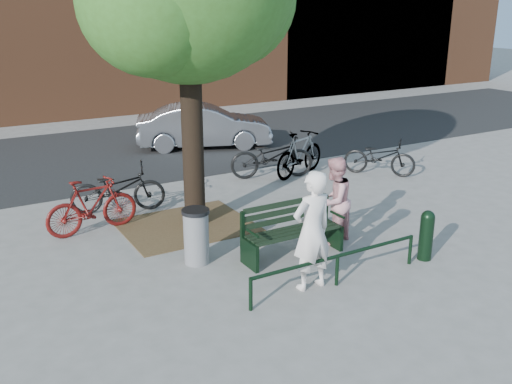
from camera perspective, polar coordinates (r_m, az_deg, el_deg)
ground at (r=9.73m, az=3.68°, el=-6.44°), size 90.00×90.00×0.00m
dirt_pit at (r=11.08m, az=-7.00°, el=-3.33°), size 2.40×2.00×0.02m
road at (r=17.07m, az=-12.37°, el=4.07°), size 40.00×7.00×0.01m
park_bench at (r=9.60m, az=3.48°, el=-3.67°), size 1.74×0.54×0.97m
guard_railing at (r=8.69m, az=8.15°, el=-6.82°), size 3.06×0.06×0.51m
person_left at (r=8.38m, az=5.62°, el=-3.88°), size 0.69×0.47×1.83m
person_right at (r=10.08m, az=7.80°, el=-0.89°), size 0.94×0.85×1.57m
bollard at (r=9.84m, az=16.68°, el=-3.99°), size 0.23×0.23×0.86m
litter_bin at (r=9.36m, az=-5.99°, el=-4.39°), size 0.45×0.45×0.93m
bicycle_a at (r=11.93m, az=-13.67°, el=0.35°), size 2.01×1.19×1.00m
bicycle_b at (r=10.96m, az=-16.09°, el=-1.33°), size 1.77×0.64×1.04m
bicycle_c at (r=13.94m, az=1.58°, el=3.59°), size 2.16×1.36×1.07m
bicycle_d at (r=14.14m, az=4.40°, el=3.85°), size 1.92×1.13×1.12m
bicycle_e at (r=14.51m, az=12.25°, el=3.47°), size 1.62×1.74×0.93m
parked_car at (r=17.02m, az=-5.22°, el=6.59°), size 4.15×2.70×1.29m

